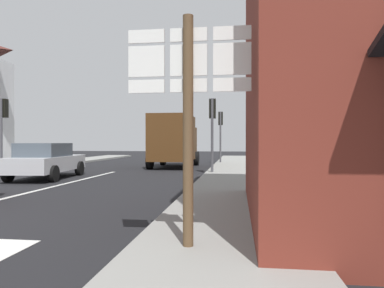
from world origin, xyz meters
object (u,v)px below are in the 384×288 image
Objects in this scene: delivery_truck at (174,140)px; traffic_light_near_right at (212,119)px; sedan_far at (46,160)px; traffic_light_near_left at (3,118)px; route_sign_post at (188,106)px; traffic_light_far_right at (221,125)px.

traffic_light_near_right is (2.59, -4.31, 0.95)m from delivery_truck.
traffic_light_near_left is at bearing 149.59° from sedan_far.
route_sign_post is (7.21, -8.88, 1.24)m from sedan_far.
delivery_truck is 1.56× the size of route_sign_post.
traffic_light_near_right is (6.70, 2.56, 1.84)m from sedan_far.
route_sign_post is 0.89× the size of traffic_light_near_left.
sedan_far is 1.36× the size of route_sign_post.
sedan_far is at bearing 129.06° from route_sign_post.
traffic_light_far_right is at bearing 91.52° from route_sign_post.
traffic_light_near_left reaches higher than traffic_light_near_right.
traffic_light_far_right is 0.99× the size of traffic_light_near_left.
route_sign_post is 15.17m from traffic_light_near_left.
delivery_truck is 1.39× the size of traffic_light_near_left.
traffic_light_far_right is 13.01m from traffic_light_near_left.
delivery_truck is 1.43× the size of traffic_light_near_right.
traffic_light_near_left is (-10.07, -8.24, 0.03)m from traffic_light_far_right.
delivery_truck reaches higher than sedan_far.
traffic_light_far_right reaches higher than traffic_light_near_right.
sedan_far is at bearing -159.09° from traffic_light_near_right.
sedan_far is 7.41m from traffic_light_near_right.
traffic_light_near_right is 7.65m from traffic_light_far_right.
traffic_light_far_right is at bearing 56.72° from sedan_far.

